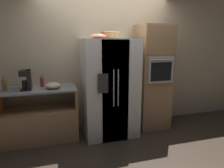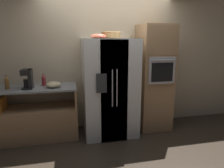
{
  "view_description": "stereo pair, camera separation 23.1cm",
  "coord_description": "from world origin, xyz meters",
  "px_view_note": "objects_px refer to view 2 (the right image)",
  "views": [
    {
      "loc": [
        -0.98,
        -3.34,
        1.73
      ],
      "look_at": [
        -0.02,
        -0.02,
        0.96
      ],
      "focal_mm": 32.0,
      "sensor_mm": 36.0,
      "label": 1
    },
    {
      "loc": [
        -0.76,
        -3.39,
        1.73
      ],
      "look_at": [
        -0.02,
        -0.02,
        0.96
      ],
      "focal_mm": 32.0,
      "sensor_mm": 36.0,
      "label": 2
    }
  ],
  "objects_px": {
    "wicker_basket": "(111,35)",
    "bottle_short": "(7,83)",
    "bottle_tall": "(44,80)",
    "wall_oven": "(154,78)",
    "mixing_bowl": "(53,85)",
    "coffee_maker": "(28,78)",
    "fruit_bowl": "(98,36)",
    "refrigerator": "(110,88)"
  },
  "relations": [
    {
      "from": "wicker_basket",
      "to": "bottle_short",
      "type": "relative_size",
      "value": 1.43
    },
    {
      "from": "bottle_tall",
      "to": "bottle_short",
      "type": "bearing_deg",
      "value": -166.67
    },
    {
      "from": "wall_oven",
      "to": "mixing_bowl",
      "type": "distance_m",
      "value": 1.88
    },
    {
      "from": "wicker_basket",
      "to": "wall_oven",
      "type": "bearing_deg",
      "value": -1.13
    },
    {
      "from": "mixing_bowl",
      "to": "coffee_maker",
      "type": "xyz_separation_m",
      "value": [
        -0.4,
        0.01,
        0.13
      ]
    },
    {
      "from": "bottle_tall",
      "to": "mixing_bowl",
      "type": "relative_size",
      "value": 0.84
    },
    {
      "from": "wall_oven",
      "to": "bottle_tall",
      "type": "bearing_deg",
      "value": 176.95
    },
    {
      "from": "fruit_bowl",
      "to": "bottle_tall",
      "type": "xyz_separation_m",
      "value": [
        -0.95,
        0.26,
        -0.76
      ]
    },
    {
      "from": "fruit_bowl",
      "to": "bottle_short",
      "type": "height_order",
      "value": "fruit_bowl"
    },
    {
      "from": "refrigerator",
      "to": "wicker_basket",
      "type": "xyz_separation_m",
      "value": [
        0.05,
        0.1,
        0.94
      ]
    },
    {
      "from": "wicker_basket",
      "to": "bottle_tall",
      "type": "bearing_deg",
      "value": 175.6
    },
    {
      "from": "mixing_bowl",
      "to": "fruit_bowl",
      "type": "bearing_deg",
      "value": -6.59
    },
    {
      "from": "wicker_basket",
      "to": "bottle_tall",
      "type": "xyz_separation_m",
      "value": [
        -1.2,
        0.09,
        -0.79
      ]
    },
    {
      "from": "coffee_maker",
      "to": "wicker_basket",
      "type": "bearing_deg",
      "value": 2.84
    },
    {
      "from": "bottle_short",
      "to": "mixing_bowl",
      "type": "bearing_deg",
      "value": -2.99
    },
    {
      "from": "refrigerator",
      "to": "wicker_basket",
      "type": "height_order",
      "value": "wicker_basket"
    },
    {
      "from": "wall_oven",
      "to": "bottle_tall",
      "type": "height_order",
      "value": "wall_oven"
    },
    {
      "from": "refrigerator",
      "to": "mixing_bowl",
      "type": "distance_m",
      "value": 0.99
    },
    {
      "from": "wall_oven",
      "to": "mixing_bowl",
      "type": "bearing_deg",
      "value": -178.07
    },
    {
      "from": "fruit_bowl",
      "to": "bottle_short",
      "type": "distance_m",
      "value": 1.7
    },
    {
      "from": "refrigerator",
      "to": "fruit_bowl",
      "type": "xyz_separation_m",
      "value": [
        -0.2,
        -0.07,
        0.91
      ]
    },
    {
      "from": "bottle_tall",
      "to": "wall_oven",
      "type": "bearing_deg",
      "value": -3.05
    },
    {
      "from": "wicker_basket",
      "to": "mixing_bowl",
      "type": "distance_m",
      "value": 1.33
    },
    {
      "from": "wall_oven",
      "to": "fruit_bowl",
      "type": "height_order",
      "value": "wall_oven"
    },
    {
      "from": "refrigerator",
      "to": "mixing_bowl",
      "type": "height_order",
      "value": "refrigerator"
    },
    {
      "from": "mixing_bowl",
      "to": "wicker_basket",
      "type": "bearing_deg",
      "value": 4.44
    },
    {
      "from": "wicker_basket",
      "to": "fruit_bowl",
      "type": "height_order",
      "value": "wicker_basket"
    },
    {
      "from": "refrigerator",
      "to": "wicker_basket",
      "type": "bearing_deg",
      "value": 64.92
    },
    {
      "from": "refrigerator",
      "to": "fruit_bowl",
      "type": "distance_m",
      "value": 0.94
    },
    {
      "from": "refrigerator",
      "to": "wall_oven",
      "type": "bearing_deg",
      "value": 5.18
    },
    {
      "from": "fruit_bowl",
      "to": "mixing_bowl",
      "type": "xyz_separation_m",
      "value": [
        -0.78,
        0.09,
        -0.81
      ]
    },
    {
      "from": "wicker_basket",
      "to": "mixing_bowl",
      "type": "height_order",
      "value": "wicker_basket"
    },
    {
      "from": "wall_oven",
      "to": "wicker_basket",
      "type": "distance_m",
      "value": 1.17
    },
    {
      "from": "coffee_maker",
      "to": "wall_oven",
      "type": "bearing_deg",
      "value": 1.36
    },
    {
      "from": "wall_oven",
      "to": "coffee_maker",
      "type": "relative_size",
      "value": 6.15
    },
    {
      "from": "bottle_short",
      "to": "refrigerator",
      "type": "bearing_deg",
      "value": -1.87
    },
    {
      "from": "refrigerator",
      "to": "wall_oven",
      "type": "height_order",
      "value": "wall_oven"
    },
    {
      "from": "refrigerator",
      "to": "coffee_maker",
      "type": "relative_size",
      "value": 5.37
    },
    {
      "from": "refrigerator",
      "to": "coffee_maker",
      "type": "distance_m",
      "value": 1.4
    },
    {
      "from": "bottle_tall",
      "to": "refrigerator",
      "type": "bearing_deg",
      "value": -9.33
    },
    {
      "from": "refrigerator",
      "to": "bottle_short",
      "type": "xyz_separation_m",
      "value": [
        -1.72,
        0.06,
        0.16
      ]
    },
    {
      "from": "wall_oven",
      "to": "coffee_maker",
      "type": "distance_m",
      "value": 2.28
    }
  ]
}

